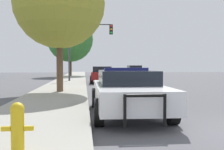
{
  "coord_description": "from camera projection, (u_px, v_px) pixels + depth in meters",
  "views": [
    {
      "loc": [
        -3.75,
        -5.9,
        1.53
      ],
      "look_at": [
        -1.87,
        13.06,
        0.87
      ],
      "focal_mm": 45.0,
      "sensor_mm": 36.0,
      "label": 1
    }
  ],
  "objects": [
    {
      "name": "traffic_light",
      "position": [
        87.0,
        39.0,
        25.4
      ],
      "size": [
        4.03,
        0.35,
        5.28
      ],
      "color": "#424247",
      "rests_on": "sidewalk_left"
    },
    {
      "name": "tree_sidewalk_near",
      "position": [
        59.0,
        3.0,
        14.94
      ],
      "size": [
        4.88,
        4.88,
        7.18
      ],
      "color": "brown",
      "rests_on": "sidewalk_left"
    },
    {
      "name": "sidewalk_left",
      "position": [
        19.0,
        136.0,
        5.79
      ],
      "size": [
        3.0,
        110.0,
        0.13
      ],
      "color": "#99968C",
      "rests_on": "ground_plane"
    },
    {
      "name": "fire_hydrant",
      "position": [
        18.0,
        127.0,
        4.36
      ],
      "size": [
        0.49,
        0.21,
        0.83
      ],
      "color": "gold",
      "rests_on": "sidewalk_left"
    },
    {
      "name": "police_car",
      "position": [
        127.0,
        90.0,
        8.75
      ],
      "size": [
        2.19,
        5.28,
        1.45
      ],
      "rotation": [
        0.0,
        0.0,
        3.13
      ],
      "color": "white",
      "rests_on": "ground_plane"
    },
    {
      "name": "tree_sidewalk_far",
      "position": [
        70.0,
        39.0,
        37.54
      ],
      "size": [
        6.13,
        6.13,
        7.99
      ],
      "color": "#4C3823",
      "rests_on": "sidewalk_left"
    },
    {
      "name": "car_background_midblock",
      "position": [
        102.0,
        74.0,
        24.4
      ],
      "size": [
        2.14,
        4.4,
        1.43
      ],
      "rotation": [
        0.0,
        0.0,
        -0.04
      ],
      "color": "maroon",
      "rests_on": "ground_plane"
    },
    {
      "name": "car_background_oncoming",
      "position": [
        134.0,
        71.0,
        34.61
      ],
      "size": [
        1.99,
        4.48,
        1.52
      ],
      "rotation": [
        0.0,
        0.0,
        3.13
      ],
      "color": "#474C51",
      "rests_on": "ground_plane"
    },
    {
      "name": "car_background_distant",
      "position": [
        101.0,
        70.0,
        43.65
      ],
      "size": [
        1.88,
        4.28,
        1.35
      ],
      "rotation": [
        0.0,
        0.0,
        -0.0
      ],
      "color": "#B7B7BC",
      "rests_on": "ground_plane"
    }
  ]
}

